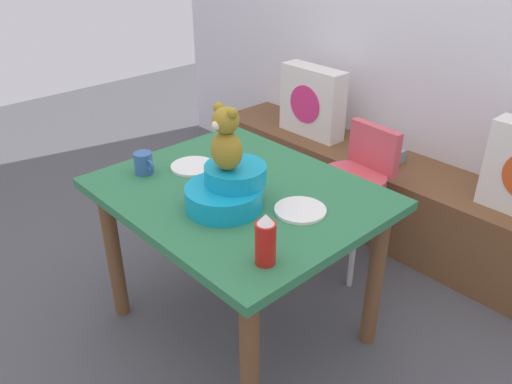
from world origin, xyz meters
The scene contains 13 objects.
ground_plane centered at (0.00, 0.00, 0.00)m, with size 8.00×8.00×0.00m, color #4C4C51.
back_wall centered at (0.00, 1.48, 1.30)m, with size 4.40×0.10×2.60m, color silver.
window_bench centered at (0.00, 1.21, 0.23)m, with size 2.60×0.44×0.46m, color brown.
pillow_floral_left centered at (-0.64, 1.19, 0.68)m, with size 0.44×0.15×0.44m.
book_stack centered at (-0.08, 1.21, 0.50)m, with size 0.20×0.14×0.07m, color gray.
dining_table centered at (0.00, 0.00, 0.63)m, with size 1.12×0.92×0.74m.
highchair centered at (0.03, 0.77, 0.52)m, with size 0.34×0.47×0.79m.
infant_seat_teal centered at (0.07, -0.12, 0.81)m, with size 0.30×0.33×0.16m.
teddy_bear centered at (0.07, -0.12, 1.02)m, with size 0.13×0.12×0.25m.
ketchup_bottle centered at (0.44, -0.27, 0.83)m, with size 0.07×0.07×0.18m.
coffee_mug centered at (-0.39, -0.20, 0.79)m, with size 0.12×0.08×0.09m.
dinner_plate_near centered at (-0.29, -0.01, 0.75)m, with size 0.20×0.20×0.01m, color white.
dinner_plate_far centered at (0.29, 0.06, 0.75)m, with size 0.20×0.20×0.01m, color white.
Camera 1 is at (1.41, -1.21, 1.75)m, focal length 36.05 mm.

